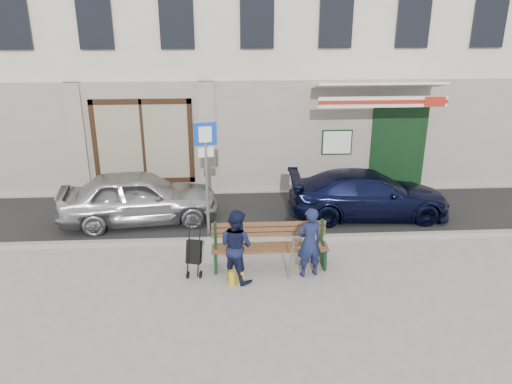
{
  "coord_description": "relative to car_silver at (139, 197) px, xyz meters",
  "views": [
    {
      "loc": [
        -0.86,
        -8.88,
        5.13
      ],
      "look_at": [
        -0.23,
        1.6,
        1.2
      ],
      "focal_mm": 35.0,
      "sensor_mm": 36.0,
      "label": 1
    }
  ],
  "objects": [
    {
      "name": "curb",
      "position": [
        3.06,
        -1.35,
        -0.6
      ],
      "size": [
        60.0,
        0.18,
        0.12
      ],
      "primitive_type": "cube",
      "color": "#9E9384",
      "rests_on": "ground"
    },
    {
      "name": "stroller",
      "position": [
        1.5,
        -2.69,
        -0.21
      ],
      "size": [
        0.35,
        0.46,
        1.03
      ],
      "rotation": [
        0.0,
        0.0,
        -0.26
      ],
      "color": "black",
      "rests_on": "ground"
    },
    {
      "name": "asphalt_lane",
      "position": [
        3.06,
        0.25,
        -0.66
      ],
      "size": [
        60.0,
        3.2,
        0.01
      ],
      "primitive_type": "cube",
      "color": "#282828",
      "rests_on": "ground"
    },
    {
      "name": "ground",
      "position": [
        3.06,
        -2.85,
        -0.66
      ],
      "size": [
        80.0,
        80.0,
        0.0
      ],
      "primitive_type": "plane",
      "color": "#9E9991",
      "rests_on": "ground"
    },
    {
      "name": "bench",
      "position": [
        3.0,
        -2.52,
        -0.2
      ],
      "size": [
        2.4,
        1.17,
        0.98
      ],
      "color": "brown",
      "rests_on": "ground"
    },
    {
      "name": "man",
      "position": [
        3.8,
        -2.91,
        0.07
      ],
      "size": [
        0.61,
        0.48,
        1.46
      ],
      "primitive_type": "imported",
      "rotation": [
        0.0,
        0.0,
        3.42
      ],
      "color": "#161D3D",
      "rests_on": "ground"
    },
    {
      "name": "woman",
      "position": [
        2.35,
        -2.98,
        0.08
      ],
      "size": [
        0.91,
        0.9,
        1.48
      ],
      "primitive_type": "imported",
      "rotation": [
        0.0,
        0.0,
        2.43
      ],
      "color": "#131734",
      "rests_on": "ground"
    },
    {
      "name": "parking_sign",
      "position": [
        1.74,
        -1.06,
        1.19
      ],
      "size": [
        0.5,
        0.14,
        2.76
      ],
      "rotation": [
        0.0,
        0.0,
        0.23
      ],
      "color": "gray",
      "rests_on": "ground"
    },
    {
      "name": "car_silver",
      "position": [
        0.0,
        0.0,
        0.0
      ],
      "size": [
        4.06,
        2.04,
        1.33
      ],
      "primitive_type": "imported",
      "rotation": [
        0.0,
        0.0,
        1.7
      ],
      "color": "#B1B2B6",
      "rests_on": "ground"
    },
    {
      "name": "car_navy",
      "position": [
        5.81,
        0.03,
        -0.07
      ],
      "size": [
        4.13,
        1.77,
        1.19
      ],
      "primitive_type": "imported",
      "rotation": [
        0.0,
        0.0,
        1.54
      ],
      "color": "black",
      "rests_on": "ground"
    },
    {
      "name": "building",
      "position": [
        3.07,
        5.61,
        4.31
      ],
      "size": [
        20.0,
        8.27,
        10.0
      ],
      "color": "beige",
      "rests_on": "ground"
    }
  ]
}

